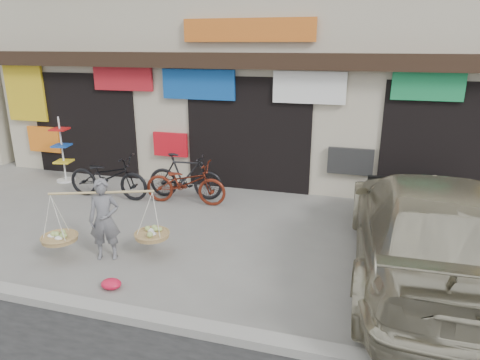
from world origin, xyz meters
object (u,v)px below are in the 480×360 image
(display_rack, at_px, (63,156))
(bike_0, at_px, (108,176))
(street_vendor, at_px, (105,223))
(bike_1, at_px, (185,176))
(suv, at_px, (431,228))
(bike_2, at_px, (186,183))

(display_rack, bearing_deg, bike_0, -23.59)
(display_rack, bearing_deg, street_vendor, -44.56)
(street_vendor, height_order, bike_1, street_vendor)
(suv, bearing_deg, bike_2, -23.12)
(street_vendor, xyz_separation_m, bike_1, (0.10, 3.05, -0.09))
(bike_1, height_order, bike_2, bike_1)
(bike_0, bearing_deg, bike_1, -75.58)
(bike_1, bearing_deg, suv, -118.25)
(bike_2, distance_m, display_rack, 3.71)
(bike_2, bearing_deg, suv, -115.89)
(bike_1, relative_size, display_rack, 1.04)
(bike_0, height_order, bike_2, bike_0)
(bike_0, bearing_deg, suv, -105.95)
(street_vendor, bearing_deg, bike_2, 63.75)
(bike_1, xyz_separation_m, bike_2, (0.14, -0.32, -0.05))
(street_vendor, relative_size, bike_2, 1.07)
(street_vendor, distance_m, suv, 5.09)
(street_vendor, relative_size, bike_1, 1.11)
(bike_1, bearing_deg, bike_2, -160.27)
(street_vendor, relative_size, display_rack, 1.16)
(bike_1, height_order, display_rack, display_rack)
(bike_0, height_order, bike_1, bike_1)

